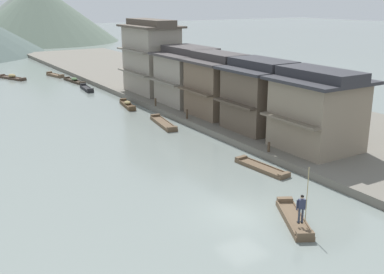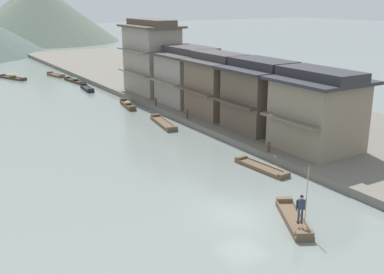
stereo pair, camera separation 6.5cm
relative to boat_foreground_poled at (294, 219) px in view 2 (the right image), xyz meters
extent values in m
plane|color=gray|center=(-1.64, 2.39, -0.17)|extent=(400.00, 400.00, 0.00)
cube|color=#6B665B|center=(14.35, 32.39, 0.12)|extent=(18.00, 110.00, 0.57)
cube|color=brown|center=(0.00, 0.00, -0.04)|extent=(3.02, 4.41, 0.27)
cube|color=brown|center=(1.00, 1.83, 0.22)|extent=(0.96, 0.75, 0.25)
cube|color=brown|center=(-1.00, -1.83, 0.22)|extent=(0.96, 0.75, 0.25)
cube|color=brown|center=(-0.40, 0.22, 0.14)|extent=(1.98, 3.53, 0.08)
cube|color=brown|center=(0.40, -0.22, 0.14)|extent=(1.98, 3.53, 0.08)
cube|color=black|center=(-0.62, -0.95, 0.37)|extent=(0.18, 0.24, 0.05)
cylinder|color=#333847|center=(-0.64, -0.98, 0.79)|extent=(0.11, 0.11, 0.78)
cube|color=black|center=(-0.46, -1.02, 0.37)|extent=(0.18, 0.24, 0.05)
cylinder|color=#333847|center=(-0.47, -1.06, 0.79)|extent=(0.11, 0.11, 0.78)
cube|color=#2D334C|center=(-0.56, -1.02, 1.44)|extent=(0.37, 0.31, 0.52)
cylinder|color=#2D334C|center=(-0.72, -0.88, 1.37)|extent=(0.08, 0.08, 0.56)
cylinder|color=#2D334C|center=(-0.34, -1.05, 1.37)|extent=(0.08, 0.08, 0.56)
sphere|color=#DBB28E|center=(-0.56, -1.02, 1.84)|extent=(0.20, 0.20, 0.20)
sphere|color=black|center=(-0.56, -1.03, 1.86)|extent=(0.18, 0.18, 0.18)
cylinder|color=tan|center=(-0.24, -1.05, 1.89)|extent=(0.04, 0.04, 3.00)
cube|color=#232326|center=(3.47, 42.72, -0.02)|extent=(1.34, 4.43, 0.30)
cube|color=#232326|center=(3.69, 44.74, 0.26)|extent=(0.82, 0.44, 0.27)
cube|color=#232326|center=(3.25, 40.70, 0.26)|extent=(0.82, 0.44, 0.27)
cube|color=#232326|center=(3.08, 42.76, 0.17)|extent=(0.50, 3.85, 0.08)
cube|color=#232326|center=(3.86, 42.68, 0.17)|extent=(0.50, 3.85, 0.08)
cube|color=#423328|center=(-3.08, 57.14, -0.05)|extent=(3.15, 5.71, 0.24)
cube|color=#423328|center=(-2.06, 54.63, 0.17)|extent=(1.03, 0.70, 0.21)
cube|color=#423328|center=(-4.10, 59.65, 0.17)|extent=(1.03, 0.70, 0.21)
cube|color=#423328|center=(-2.62, 57.33, 0.11)|extent=(2.04, 4.87, 0.08)
cube|color=#423328|center=(-3.54, 56.95, 0.11)|extent=(2.04, 4.87, 0.08)
ellipsoid|color=olive|center=(-3.08, 57.14, 0.33)|extent=(1.41, 1.62, 0.53)
cube|color=brown|center=(3.80, 7.29, -0.07)|extent=(1.43, 4.69, 0.20)
cube|color=brown|center=(3.62, 9.44, 0.12)|extent=(0.97, 0.44, 0.18)
cube|color=brown|center=(3.99, 5.15, 0.12)|extent=(0.97, 0.44, 0.18)
cube|color=brown|center=(3.32, 7.25, 0.07)|extent=(0.43, 4.11, 0.08)
cube|color=brown|center=(4.29, 7.34, 0.07)|extent=(0.43, 4.11, 0.08)
cube|color=brown|center=(3.63, 21.71, -0.04)|extent=(1.94, 5.49, 0.26)
cube|color=brown|center=(4.07, 24.22, 0.20)|extent=(0.98, 0.51, 0.23)
cube|color=brown|center=(3.20, 19.20, 0.20)|extent=(0.98, 0.51, 0.23)
cube|color=brown|center=(3.16, 21.79, 0.12)|extent=(0.91, 4.84, 0.08)
cube|color=brown|center=(4.10, 21.63, 0.12)|extent=(0.91, 4.84, 0.08)
cube|color=brown|center=(3.94, 30.70, -0.03)|extent=(1.61, 4.62, 0.29)
cube|color=brown|center=(4.32, 32.79, 0.25)|extent=(0.78, 0.48, 0.26)
cube|color=brown|center=(3.55, 28.61, 0.25)|extent=(0.78, 0.48, 0.26)
cube|color=brown|center=(3.58, 30.76, 0.16)|extent=(0.81, 4.00, 0.08)
cube|color=brown|center=(4.29, 30.63, 0.16)|extent=(0.81, 4.00, 0.08)
ellipsoid|color=olive|center=(3.94, 30.70, 0.31)|extent=(0.89, 1.12, 0.40)
cube|color=brown|center=(3.13, 56.05, -0.03)|extent=(1.75, 4.33, 0.29)
cube|color=brown|center=(2.74, 57.98, 0.25)|extent=(0.89, 0.52, 0.26)
cube|color=brown|center=(3.52, 54.13, 0.25)|extent=(0.89, 0.52, 0.26)
cube|color=brown|center=(2.71, 55.97, 0.16)|extent=(0.81, 3.67, 0.08)
cube|color=brown|center=(3.55, 56.14, 0.16)|extent=(0.81, 3.67, 0.08)
cube|color=#33281E|center=(4.01, 49.47, -0.06)|extent=(1.48, 5.78, 0.23)
cube|color=#33281E|center=(3.74, 52.17, 0.16)|extent=(0.86, 0.44, 0.21)
cube|color=#33281E|center=(4.28, 46.77, 0.16)|extent=(0.86, 0.44, 0.21)
cube|color=#33281E|center=(3.59, 49.43, 0.10)|extent=(0.60, 5.20, 0.08)
cube|color=#33281E|center=(4.42, 49.51, 0.10)|extent=(0.60, 5.20, 0.08)
ellipsoid|color=#4C6B42|center=(4.01, 49.47, 0.29)|extent=(0.94, 1.23, 0.45)
cube|color=gray|center=(9.33, 7.57, 3.00)|extent=(5.10, 5.71, 5.20)
cube|color=#6E6151|center=(6.44, 7.57, 3.00)|extent=(0.70, 5.71, 0.16)
cube|color=#2D2D33|center=(9.33, 7.57, 5.72)|extent=(6.00, 6.61, 0.24)
cube|color=#2D2D33|center=(9.33, 7.57, 6.19)|extent=(3.06, 6.61, 0.70)
cube|color=brown|center=(9.38, 14.24, 3.00)|extent=(5.18, 5.17, 5.20)
cube|color=#4D4135|center=(6.44, 14.24, 3.00)|extent=(0.70, 5.17, 0.16)
cube|color=#2D2D33|center=(9.38, 14.24, 5.72)|extent=(6.08, 6.07, 0.24)
cube|color=#2D2D33|center=(9.38, 14.24, 6.19)|extent=(3.11, 6.07, 0.70)
cube|color=#75604C|center=(9.17, 20.53, 3.00)|extent=(4.77, 5.27, 5.20)
cube|color=brown|center=(6.44, 20.53, 3.00)|extent=(0.70, 5.27, 0.16)
cube|color=#3D3838|center=(9.17, 20.53, 5.72)|extent=(5.67, 6.17, 0.24)
cube|color=#3D3838|center=(9.17, 20.53, 6.19)|extent=(2.86, 6.17, 0.70)
cube|color=gray|center=(9.73, 26.81, 3.00)|extent=(5.90, 5.78, 5.20)
cube|color=gray|center=(6.44, 26.81, 3.00)|extent=(0.70, 5.78, 0.16)
cube|color=#3D3838|center=(9.73, 26.81, 5.72)|extent=(6.80, 6.68, 0.24)
cube|color=#3D3838|center=(9.73, 26.81, 6.19)|extent=(3.54, 6.68, 0.70)
cube|color=gray|center=(8.97, 34.48, 4.30)|extent=(4.36, 7.40, 7.80)
cube|color=gray|center=(6.44, 34.48, 3.00)|extent=(0.70, 7.40, 0.16)
cube|color=gray|center=(6.44, 34.48, 5.60)|extent=(0.70, 7.40, 0.16)
cube|color=#4C4238|center=(8.97, 34.48, 8.32)|extent=(5.26, 8.30, 0.24)
cube|color=#4C4238|center=(8.97, 34.48, 8.79)|extent=(2.62, 8.30, 0.70)
cylinder|color=#473828|center=(5.70, 8.78, 0.78)|extent=(0.20, 0.20, 0.75)
cylinder|color=#473828|center=(5.70, 20.72, 0.86)|extent=(0.20, 0.20, 0.91)
cylinder|color=#473828|center=(5.70, 27.28, 0.81)|extent=(0.20, 0.20, 0.82)
cone|color=#5B6B5B|center=(17.42, 118.54, 7.68)|extent=(42.46, 42.46, 15.70)
cone|color=slate|center=(16.06, 133.01, 6.68)|extent=(36.88, 36.88, 13.69)
camera|label=1|loc=(-17.00, -16.88, 11.62)|focal=43.96mm
camera|label=2|loc=(-16.94, -16.91, 11.62)|focal=43.96mm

